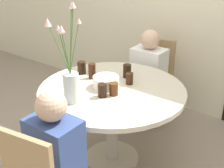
# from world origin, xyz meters

# --- Properties ---
(ground_plane) EXTENTS (16.00, 16.00, 0.00)m
(ground_plane) POSITION_xyz_m (0.00, 0.00, 0.00)
(ground_plane) COLOR gray
(dining_table) EXTENTS (1.25, 1.25, 0.74)m
(dining_table) POSITION_xyz_m (0.00, 0.00, 0.61)
(dining_table) COLOR beige
(dining_table) RESTS_ON ground_plane
(chair_near_front) EXTENTS (0.45, 0.45, 0.90)m
(chair_near_front) POSITION_xyz_m (-0.12, 0.95, 0.50)
(chair_near_front) COLOR beige
(chair_near_front) RESTS_ON ground_plane
(birthday_cake) EXTENTS (0.22, 0.22, 0.14)m
(birthday_cake) POSITION_xyz_m (-0.06, -0.01, 0.78)
(birthday_cake) COLOR white
(birthday_cake) RESTS_ON dining_table
(flower_vase) EXTENTS (0.27, 0.25, 0.78)m
(flower_vase) POSITION_xyz_m (-0.11, -0.38, 0.94)
(flower_vase) COLOR silver
(flower_vase) RESTS_ON dining_table
(side_plate) EXTENTS (0.18, 0.18, 0.01)m
(side_plate) POSITION_xyz_m (-0.31, -0.11, 0.74)
(side_plate) COLOR silver
(side_plate) RESTS_ON dining_table
(drink_glass_0) EXTENTS (0.08, 0.08, 0.12)m
(drink_glass_0) POSITION_xyz_m (-0.42, 0.09, 0.79)
(drink_glass_0) COLOR black
(drink_glass_0) RESTS_ON dining_table
(drink_glass_1) EXTENTS (0.07, 0.07, 0.11)m
(drink_glass_1) POSITION_xyz_m (0.03, -0.17, 0.79)
(drink_glass_1) COLOR black
(drink_glass_1) RESTS_ON dining_table
(drink_glass_2) EXTENTS (0.06, 0.06, 0.10)m
(drink_glass_2) POSITION_xyz_m (0.07, 0.16, 0.79)
(drink_glass_2) COLOR #33190C
(drink_glass_2) RESTS_ON dining_table
(drink_glass_3) EXTENTS (0.07, 0.07, 0.12)m
(drink_glass_3) POSITION_xyz_m (-0.03, 0.27, 0.80)
(drink_glass_3) COLOR black
(drink_glass_3) RESTS_ON dining_table
(drink_glass_4) EXTENTS (0.07, 0.07, 0.10)m
(drink_glass_4) POSITION_xyz_m (0.08, -0.09, 0.79)
(drink_glass_4) COLOR #51280F
(drink_glass_4) RESTS_ON dining_table
(drink_glass_5) EXTENTS (0.07, 0.07, 0.14)m
(drink_glass_5) POSITION_xyz_m (-0.27, 0.07, 0.81)
(drink_glass_5) COLOR #33190C
(drink_glass_5) RESTS_ON dining_table
(person_boy) EXTENTS (0.34, 0.24, 1.06)m
(person_boy) POSITION_xyz_m (-0.10, 0.79, 0.49)
(person_boy) COLOR #383333
(person_boy) RESTS_ON ground_plane
(person_guest) EXTENTS (0.34, 0.24, 1.06)m
(person_guest) POSITION_xyz_m (0.12, -0.79, 0.49)
(person_guest) COLOR #383333
(person_guest) RESTS_ON ground_plane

